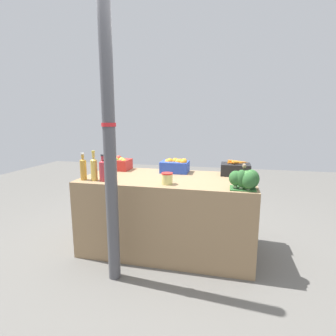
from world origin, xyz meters
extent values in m
plane|color=#605E59|center=(0.00, 0.00, 0.00)|extent=(10.00, 10.00, 0.00)
cube|color=#937551|center=(0.00, 0.00, 0.40)|extent=(1.77, 0.86, 0.79)
cylinder|color=#4C4C51|center=(-0.34, -0.64, 1.33)|extent=(0.10, 0.10, 2.65)
cylinder|color=red|center=(-0.34, -0.64, 1.35)|extent=(0.12, 0.12, 0.03)
cube|color=red|center=(-0.70, 0.28, 0.85)|extent=(0.31, 0.23, 0.13)
sphere|color=gold|center=(-0.70, 0.25, 0.91)|extent=(0.07, 0.07, 0.07)
sphere|color=#9EBC42|center=(-0.72, 0.36, 0.91)|extent=(0.07, 0.07, 0.07)
sphere|color=#9EBC42|center=(-0.74, 0.35, 0.91)|extent=(0.07, 0.07, 0.07)
sphere|color=gold|center=(-0.80, 0.30, 0.92)|extent=(0.07, 0.07, 0.07)
sphere|color=red|center=(-0.74, 0.26, 0.91)|extent=(0.07, 0.07, 0.07)
sphere|color=red|center=(-0.70, 0.34, 0.92)|extent=(0.08, 0.08, 0.08)
sphere|color=gold|center=(-0.58, 0.22, 0.91)|extent=(0.06, 0.06, 0.06)
sphere|color=#9EBC42|center=(-0.69, 0.22, 0.91)|extent=(0.07, 0.07, 0.07)
sphere|color=#9EBC42|center=(-0.63, 0.27, 0.90)|extent=(0.08, 0.08, 0.08)
cube|color=#2847B7|center=(0.01, 0.28, 0.85)|extent=(0.31, 0.23, 0.13)
sphere|color=orange|center=(0.09, 0.25, 0.91)|extent=(0.08, 0.08, 0.08)
sphere|color=orange|center=(0.05, 0.28, 0.91)|extent=(0.08, 0.08, 0.08)
sphere|color=orange|center=(0.12, 0.23, 0.92)|extent=(0.08, 0.08, 0.08)
sphere|color=orange|center=(-0.06, 0.27, 0.90)|extent=(0.08, 0.08, 0.08)
sphere|color=orange|center=(-0.04, 0.28, 0.91)|extent=(0.08, 0.08, 0.08)
sphere|color=orange|center=(-0.07, 0.28, 0.90)|extent=(0.08, 0.08, 0.08)
sphere|color=orange|center=(0.07, 0.26, 0.91)|extent=(0.07, 0.07, 0.07)
sphere|color=orange|center=(0.12, 0.31, 0.92)|extent=(0.07, 0.07, 0.07)
sphere|color=orange|center=(0.02, 0.29, 0.91)|extent=(0.09, 0.09, 0.09)
cube|color=black|center=(0.69, 0.28, 0.85)|extent=(0.31, 0.23, 0.13)
cone|color=orange|center=(0.72, 0.29, 0.94)|extent=(0.15, 0.03, 0.03)
cone|color=orange|center=(0.73, 0.34, 0.93)|extent=(0.17, 0.07, 0.03)
cone|color=orange|center=(0.66, 0.30, 0.92)|extent=(0.12, 0.05, 0.02)
cone|color=orange|center=(0.74, 0.33, 0.93)|extent=(0.13, 0.05, 0.03)
cone|color=orange|center=(0.71, 0.24, 0.93)|extent=(0.13, 0.07, 0.03)
cone|color=orange|center=(0.74, 0.24, 0.94)|extent=(0.16, 0.06, 0.03)
cone|color=orange|center=(0.71, 0.33, 0.93)|extent=(0.13, 0.05, 0.03)
cone|color=orange|center=(0.67, 0.32, 0.94)|extent=(0.14, 0.06, 0.03)
cube|color=#2D602D|center=(0.74, -0.30, 0.80)|extent=(0.22, 0.18, 0.01)
ellipsoid|color=#427F3D|center=(0.78, -0.33, 0.88)|extent=(0.13, 0.13, 0.17)
cylinder|color=#B2C693|center=(0.78, -0.33, 0.81)|extent=(0.03, 0.03, 0.02)
ellipsoid|color=#2D602D|center=(0.73, -0.33, 0.89)|extent=(0.10, 0.10, 0.15)
cylinder|color=#B2C693|center=(0.73, -0.33, 0.81)|extent=(0.03, 0.03, 0.02)
ellipsoid|color=#2D602D|center=(0.68, -0.31, 0.89)|extent=(0.12, 0.12, 0.13)
cylinder|color=#B2C693|center=(0.68, -0.31, 0.81)|extent=(0.03, 0.03, 0.02)
ellipsoid|color=#2D602D|center=(0.79, -0.35, 0.88)|extent=(0.12, 0.12, 0.15)
cylinder|color=#B2C693|center=(0.79, -0.35, 0.81)|extent=(0.03, 0.03, 0.02)
ellipsoid|color=#2D602D|center=(0.81, -0.29, 0.88)|extent=(0.14, 0.14, 0.16)
cylinder|color=#B2C693|center=(0.81, -0.29, 0.81)|extent=(0.03, 0.03, 0.02)
cylinder|color=gold|center=(-0.80, -0.30, 0.89)|extent=(0.06, 0.06, 0.20)
cone|color=gold|center=(-0.80, -0.30, 1.00)|extent=(0.06, 0.06, 0.02)
cylinder|color=gold|center=(-0.80, -0.30, 1.03)|extent=(0.03, 0.03, 0.04)
cylinder|color=silver|center=(-0.80, -0.30, 1.06)|extent=(0.03, 0.03, 0.01)
cylinder|color=gold|center=(-0.68, -0.30, 0.89)|extent=(0.06, 0.06, 0.20)
cone|color=gold|center=(-0.68, -0.30, 1.01)|extent=(0.06, 0.06, 0.03)
cylinder|color=gold|center=(-0.68, -0.30, 1.05)|extent=(0.03, 0.03, 0.05)
cylinder|color=gold|center=(-0.68, -0.30, 1.08)|extent=(0.03, 0.03, 0.01)
cylinder|color=#B2333D|center=(-0.58, -0.30, 0.89)|extent=(0.08, 0.08, 0.19)
cone|color=#B2333D|center=(-0.58, -0.30, 0.99)|extent=(0.08, 0.08, 0.02)
cylinder|color=#B2333D|center=(-0.58, -0.30, 1.02)|extent=(0.04, 0.04, 0.04)
cylinder|color=#2D2D33|center=(-0.58, -0.30, 1.05)|extent=(0.04, 0.04, 0.01)
cylinder|color=#D1CC75|center=(0.06, -0.28, 0.84)|extent=(0.10, 0.10, 0.10)
cylinder|color=red|center=(0.06, -0.28, 0.89)|extent=(0.11, 0.11, 0.01)
cube|color=#4C3D2D|center=(0.75, -0.29, 0.97)|extent=(0.02, 0.02, 0.01)
ellipsoid|color=#7A664C|center=(0.75, -0.29, 0.99)|extent=(0.04, 0.07, 0.04)
sphere|color=#897556|center=(0.75, -0.33, 1.01)|extent=(0.03, 0.03, 0.03)
cone|color=#4C3D28|center=(0.75, -0.34, 1.01)|extent=(0.01, 0.01, 0.01)
cube|color=#7A664C|center=(0.75, -0.23, 1.00)|extent=(0.02, 0.04, 0.01)
camera|label=1|loc=(0.61, -2.61, 1.40)|focal=28.00mm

